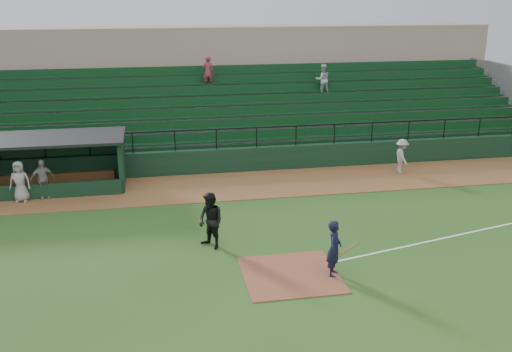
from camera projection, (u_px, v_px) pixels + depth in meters
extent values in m
plane|color=#28501A|center=(283.00, 261.00, 19.18)|extent=(90.00, 90.00, 0.00)
cube|color=brown|center=(244.00, 185.00, 26.66)|extent=(40.00, 4.00, 0.03)
cube|color=brown|center=(291.00, 274.00, 18.24)|extent=(3.00, 3.00, 0.03)
cube|color=white|center=(483.00, 230.00, 21.69)|extent=(17.49, 4.44, 0.01)
cube|color=black|center=(237.00, 160.00, 28.54)|extent=(36.00, 0.35, 1.20)
cylinder|color=black|center=(237.00, 128.00, 28.05)|extent=(36.00, 0.06, 0.06)
cube|color=slate|center=(224.00, 116.00, 32.76)|extent=(36.00, 9.00, 3.60)
cube|color=#103C1B|center=(225.00, 110.00, 32.16)|extent=(34.56, 8.00, 4.05)
cube|color=slate|center=(510.00, 100.00, 35.85)|extent=(0.35, 9.50, 4.20)
cube|color=gray|center=(211.00, 76.00, 38.42)|extent=(38.00, 3.00, 6.40)
cube|color=slate|center=(214.00, 72.00, 36.39)|extent=(36.00, 2.00, 0.20)
imported|color=#BEBEBE|center=(323.00, 79.00, 34.01)|extent=(0.87, 0.68, 1.80)
imported|color=#923540|center=(208.00, 72.00, 33.64)|extent=(0.67, 0.44, 1.84)
cube|color=black|center=(30.00, 158.00, 26.87)|extent=(8.50, 0.20, 2.30)
cube|color=black|center=(122.00, 161.00, 26.39)|extent=(0.20, 2.60, 2.30)
cube|color=black|center=(21.00, 140.00, 25.28)|extent=(8.90, 3.20, 0.12)
cube|color=olive|center=(30.00, 179.00, 26.77)|extent=(7.65, 0.40, 0.50)
cube|color=black|center=(20.00, 193.00, 24.63)|extent=(8.50, 0.12, 0.70)
imported|color=black|center=(334.00, 248.00, 17.96)|extent=(0.68, 0.80, 1.84)
cylinder|color=olive|center=(349.00, 249.00, 17.84)|extent=(0.79, 0.34, 0.35)
imported|color=black|center=(211.00, 221.00, 19.91)|extent=(1.19, 1.23, 2.00)
imported|color=#A39D98|center=(402.00, 156.00, 28.15)|extent=(0.69, 1.13, 1.70)
imported|color=gray|center=(43.00, 179.00, 24.64)|extent=(1.11, 0.74, 1.74)
imported|color=#A39D98|center=(20.00, 181.00, 24.32)|extent=(0.92, 0.65, 1.77)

